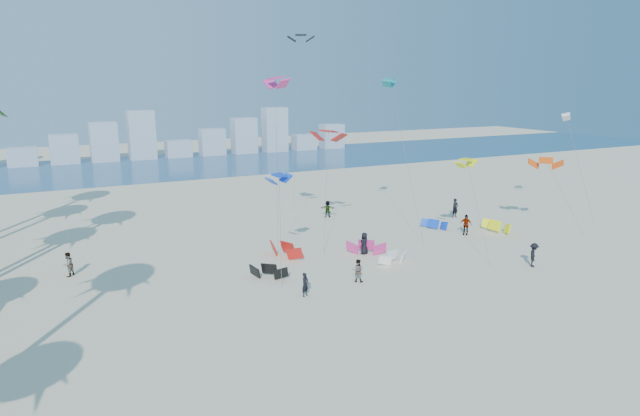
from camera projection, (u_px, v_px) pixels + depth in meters
name	position (u px, v px, depth m)	size (l,w,h in m)	color
ground	(419.00, 382.00, 25.11)	(220.00, 220.00, 0.00)	beige
ocean	(145.00, 167.00, 87.93)	(220.00, 220.00, 0.00)	navy
kitesurfer_near	(305.00, 285.00, 35.01)	(0.56, 0.37, 1.54)	black
kitesurfer_mid	(358.00, 270.00, 37.56)	(0.77, 0.60, 1.58)	gray
kitesurfers_far	(377.00, 232.00, 46.73)	(36.25, 21.61, 1.90)	black
grounded_kites	(375.00, 244.00, 44.64)	(24.58, 8.38, 1.06)	black
flying_kites	(385.00, 109.00, 47.76)	(33.85, 27.29, 18.55)	blue
distant_skyline	(126.00, 142.00, 95.45)	(85.00, 3.00, 8.40)	#9EADBF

